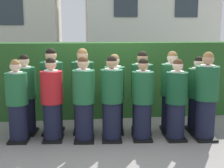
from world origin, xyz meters
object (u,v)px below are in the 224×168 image
Objects in this scene: student_front_row_3 at (112,101)px; student_rear_row_6 at (197,96)px; student_front_row_4 at (143,102)px; student_front_row_5 at (176,102)px; student_rear_row_5 at (171,94)px; student_rear_row_3 at (114,96)px; student_in_red_blazer at (52,102)px; student_rear_row_2 at (83,93)px; student_front_row_6 at (206,98)px; student_front_row_2 at (84,101)px; student_rear_row_0 at (26,96)px; student_front_row_0 at (17,103)px; student_rear_row_1 at (52,93)px; student_rear_row_4 at (142,94)px.

student_front_row_3 is 1.04× the size of student_rear_row_6.
student_front_row_4 reaches higher than student_front_row_5.
student_rear_row_5 is 0.54m from student_rear_row_6.
student_rear_row_3 reaches higher than student_rear_row_6.
student_in_red_blazer is at bearing 175.22° from student_front_row_4.
student_rear_row_2 is (-1.75, 0.63, 0.08)m from student_front_row_5.
student_front_row_3 is (1.12, -0.11, 0.02)m from student_in_red_blazer.
student_front_row_6 is 1.01× the size of student_rear_row_5.
student_front_row_2 reaches higher than student_rear_row_6.
student_in_red_blazer is 1.01× the size of student_front_row_4.
student_front_row_4 is 2.34m from student_rear_row_0.
student_front_row_6 is (3.55, -0.27, 0.06)m from student_front_row_0.
student_rear_row_2 is at bearing -0.63° from student_rear_row_1.
student_rear_row_4 is (-1.13, 0.54, -0.01)m from student_front_row_6.
student_rear_row_3 is at bearing 177.49° from student_rear_row_5.
student_in_red_blazer is at bearing -1.61° from student_front_row_0.
student_front_row_2 is 1.00× the size of student_rear_row_0.
student_front_row_4 is at bearing -2.59° from student_front_row_2.
student_front_row_5 is 0.92× the size of student_front_row_6.
student_rear_row_1 reaches higher than student_rear_row_6.
student_front_row_6 reaches higher than student_rear_row_6.
student_rear_row_2 is (0.62, -0.01, -0.00)m from student_rear_row_1.
student_front_row_0 is 0.64m from student_in_red_blazer.
student_front_row_3 is 1.27m from student_rear_row_1.
student_rear_row_1 is (0.61, 0.41, 0.08)m from student_front_row_0.
student_front_row_6 is at bearing -91.56° from student_rear_row_6.
student_front_row_4 reaches higher than student_front_row_0.
student_rear_row_5 reaches higher than student_front_row_4.
student_front_row_3 is 1.33m from student_rear_row_5.
student_in_red_blazer is 2.92m from student_front_row_6.
student_front_row_3 is 1.00× the size of student_rear_row_3.
student_front_row_6 is at bearing -3.85° from student_front_row_2.
student_rear_row_6 is (3.56, 0.20, 0.00)m from student_front_row_0.
student_in_red_blazer is 1.71m from student_front_row_4.
student_front_row_0 is at bearing -146.32° from student_rear_row_1.
student_rear_row_1 reaches higher than student_front_row_3.
student_rear_row_6 is at bearing -6.10° from student_rear_row_5.
student_rear_row_6 is (1.80, 0.33, -0.03)m from student_front_row_3.
student_front_row_6 reaches higher than student_rear_row_4.
student_rear_row_2 is 2.34m from student_rear_row_6.
student_front_row_5 is (1.75, -0.11, -0.03)m from student_front_row_2.
student_front_row_5 is (1.22, -0.09, -0.03)m from student_front_row_3.
student_rear_row_4 reaches higher than student_front_row_3.
student_front_row_2 is at bearing -168.35° from student_rear_row_5.
student_front_row_0 is 1.76m from student_front_row_3.
student_in_red_blazer is at bearing 175.13° from student_front_row_6.
student_rear_row_1 is 2.96m from student_rear_row_6.
student_rear_row_6 is (1.70, -0.11, -0.03)m from student_rear_row_3.
student_front_row_6 is (2.31, -0.16, 0.04)m from student_front_row_2.
student_rear_row_0 is 0.93× the size of student_rear_row_2.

